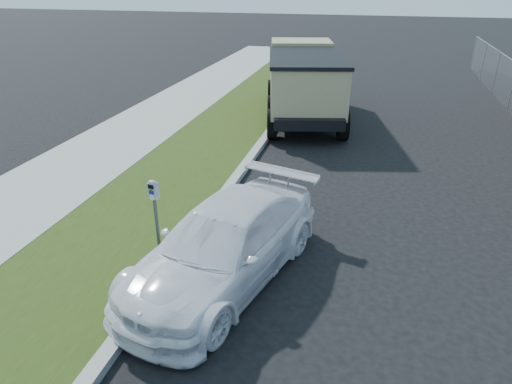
# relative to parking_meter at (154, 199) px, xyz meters

# --- Properties ---
(ground) EXTENTS (120.00, 120.00, 0.00)m
(ground) POSITION_rel_parking_meter_xyz_m (3.09, 0.05, -1.14)
(ground) COLOR black
(ground) RESTS_ON ground
(streetside) EXTENTS (6.12, 50.00, 0.15)m
(streetside) POSITION_rel_parking_meter_xyz_m (-2.48, 2.05, -1.07)
(streetside) COLOR gray
(streetside) RESTS_ON ground
(parking_meter) EXTENTS (0.21, 0.16, 1.39)m
(parking_meter) POSITION_rel_parking_meter_xyz_m (0.00, 0.00, 0.00)
(parking_meter) COLOR #3F4247
(parking_meter) RESTS_ON ground
(white_wagon) EXTENTS (3.07, 5.00, 1.35)m
(white_wagon) POSITION_rel_parking_meter_xyz_m (1.51, -0.43, -0.46)
(white_wagon) COLOR white
(white_wagon) RESTS_ON ground
(dump_truck) EXTENTS (3.79, 6.88, 2.55)m
(dump_truck) POSITION_rel_parking_meter_xyz_m (1.22, 9.99, 0.30)
(dump_truck) COLOR black
(dump_truck) RESTS_ON ground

